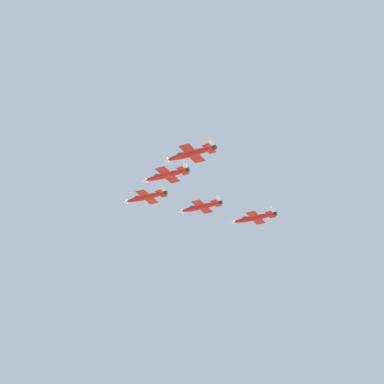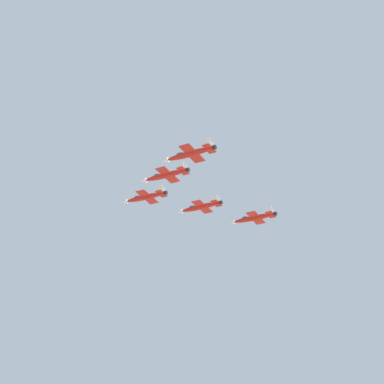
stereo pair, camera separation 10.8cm
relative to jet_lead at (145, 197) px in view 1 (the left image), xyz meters
name	(u,v)px [view 1 (the left image)]	position (x,y,z in m)	size (l,w,h in m)	color
jet_lead	(145,197)	(0.00, 0.00, 0.00)	(15.89, 9.68, 3.34)	red
jet_left_wingman	(166,175)	(13.79, -11.12, -1.30)	(15.78, 9.55, 3.32)	red
jet_right_wingman	(200,207)	(13.20, 11.82, -1.27)	(15.79, 9.54, 3.33)	red
jet_left_outer	(190,154)	(27.58, -22.25, -4.04)	(15.79, 9.54, 3.33)	red
jet_right_outer	(254,218)	(26.40, 23.64, -3.11)	(16.28, 9.89, 3.43)	red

